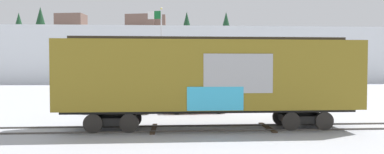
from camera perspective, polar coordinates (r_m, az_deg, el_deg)
The scene contains 7 objects.
ground_plane at distance 16.27m, azimuth 0.09°, elevation -9.34°, with size 260.00×260.00×0.00m, color #B2B5BC.
track at distance 16.25m, azimuth -0.46°, elevation -9.22°, with size 60.01×2.92×0.08m.
freight_car at distance 16.04m, azimuth 3.21°, elevation 0.16°, with size 14.73×3.15×4.67m.
flagpole at distance 28.39m, azimuth -5.92°, elevation 5.92°, with size 1.31×0.45×8.39m.
hillside at distance 79.04m, azimuth -2.41°, elevation 3.52°, with size 130.97×39.34×15.80m.
parked_car_black at distance 22.51m, azimuth -12.67°, elevation -4.22°, with size 4.66×2.39×1.54m.
parked_car_red at distance 22.11m, azimuth 0.62°, elevation -4.25°, with size 4.25×2.16×1.59m.
Camera 1 is at (-0.86, -15.94, 3.15)m, focal length 29.63 mm.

